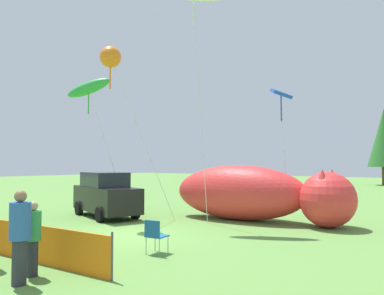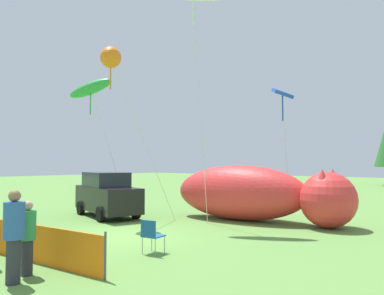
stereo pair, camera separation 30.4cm
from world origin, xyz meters
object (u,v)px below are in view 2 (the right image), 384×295
(inflatable_cat, at_px, (255,195))
(spectator_in_white_shirt, at_px, (14,232))
(parked_car, at_px, (107,195))
(spectator_in_yellow_shirt, at_px, (28,235))
(kite_green_fish, at_px, (91,89))
(kite_orange_flower, at_px, (111,58))
(kite_blue_box, at_px, (283,95))
(folding_chair, at_px, (151,234))

(inflatable_cat, bearing_deg, spectator_in_white_shirt, -93.24)
(parked_car, height_order, spectator_in_yellow_shirt, parked_car)
(kite_green_fish, height_order, kite_orange_flower, kite_orange_flower)
(kite_green_fish, relative_size, kite_orange_flower, 0.95)
(spectator_in_white_shirt, xyz_separation_m, kite_blue_box, (-0.28, 12.52, 4.57))
(kite_green_fish, bearing_deg, parked_car, -7.93)
(kite_orange_flower, bearing_deg, parked_car, 145.42)
(folding_chair, distance_m, kite_orange_flower, 8.17)
(spectator_in_yellow_shirt, xyz_separation_m, kite_blue_box, (0.07, 12.06, 4.72))
(spectator_in_yellow_shirt, relative_size, kite_blue_box, 0.26)
(spectator_in_yellow_shirt, bearing_deg, parked_car, 131.90)
(spectator_in_white_shirt, xyz_separation_m, spectator_in_yellow_shirt, (-0.35, 0.45, -0.15))
(parked_car, height_order, inflatable_cat, inflatable_cat)
(spectator_in_white_shirt, height_order, kite_blue_box, kite_blue_box)
(folding_chair, height_order, kite_orange_flower, kite_orange_flower)
(kite_green_fish, bearing_deg, kite_orange_flower, -22.83)
(spectator_in_white_shirt, distance_m, kite_orange_flower, 9.31)
(folding_chair, xyz_separation_m, kite_orange_flower, (-4.86, 2.37, 6.13))
(kite_green_fish, bearing_deg, spectator_in_yellow_shirt, -41.94)
(spectator_in_yellow_shirt, relative_size, kite_green_fish, 0.24)
(inflatable_cat, relative_size, spectator_in_yellow_shirt, 4.91)
(spectator_in_white_shirt, distance_m, spectator_in_yellow_shirt, 0.59)
(folding_chair, height_order, spectator_in_yellow_shirt, spectator_in_yellow_shirt)
(folding_chair, height_order, inflatable_cat, inflatable_cat)
(parked_car, bearing_deg, spectator_in_white_shirt, -32.00)
(inflatable_cat, relative_size, kite_blue_box, 1.30)
(spectator_in_white_shirt, bearing_deg, spectator_in_yellow_shirt, 127.29)
(inflatable_cat, distance_m, spectator_in_yellow_shirt, 9.72)
(inflatable_cat, bearing_deg, parked_car, -157.87)
(kite_green_fish, height_order, kite_blue_box, kite_green_fish)
(kite_green_fish, bearing_deg, inflatable_cat, 20.73)
(spectator_in_white_shirt, bearing_deg, kite_orange_flower, 127.64)
(spectator_in_white_shirt, bearing_deg, folding_chair, 84.47)
(folding_chair, relative_size, spectator_in_white_shirt, 0.48)
(spectator_in_yellow_shirt, distance_m, kite_green_fish, 11.52)
(kite_blue_box, bearing_deg, parked_car, -137.90)
(inflatable_cat, height_order, spectator_in_white_shirt, inflatable_cat)
(inflatable_cat, distance_m, spectator_in_white_shirt, 10.18)
(spectator_in_yellow_shirt, distance_m, kite_orange_flower, 8.96)
(spectator_in_white_shirt, distance_m, kite_green_fish, 11.96)
(folding_chair, relative_size, inflatable_cat, 0.12)
(spectator_in_white_shirt, height_order, kite_orange_flower, kite_orange_flower)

